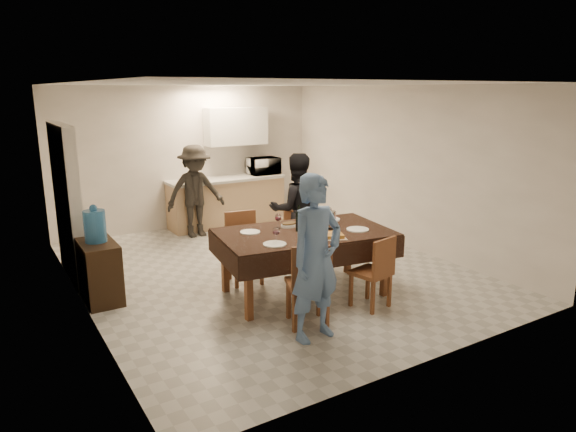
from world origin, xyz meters
name	(u,v)px	position (x,y,z in m)	size (l,w,h in m)	color
floor	(269,270)	(0.00, 0.00, 0.00)	(5.00, 6.00, 0.02)	beige
ceiling	(267,84)	(0.00, 0.00, 2.60)	(5.00, 6.00, 0.02)	white
wall_back	(189,157)	(0.00, 3.00, 1.30)	(5.00, 0.02, 2.60)	silver
wall_front	(433,231)	(0.00, -3.00, 1.30)	(5.00, 0.02, 2.60)	silver
wall_left	(75,201)	(-2.50, 0.00, 1.30)	(0.02, 6.00, 2.60)	silver
wall_right	(402,167)	(2.50, 0.00, 1.30)	(0.02, 6.00, 2.60)	silver
stub_partition	(67,203)	(-2.42, 1.20, 1.05)	(0.15, 1.40, 2.10)	silver
kitchen_base_cabinet	(227,203)	(0.60, 2.68, 0.43)	(2.20, 0.60, 0.86)	tan
kitchen_worktop	(226,179)	(0.60, 2.68, 0.89)	(2.24, 0.64, 0.05)	#BBBAB5
upper_cabinet	(236,126)	(0.90, 2.82, 1.85)	(1.20, 0.34, 0.70)	white
dining_table	(304,234)	(-0.04, -0.97, 0.78)	(2.25, 1.51, 0.82)	black
chair_near_left	(312,276)	(-0.49, -1.81, 0.59)	(0.56, 0.58, 0.52)	brown
chair_near_right	(376,266)	(0.41, -1.80, 0.54)	(0.47, 0.48, 0.47)	brown
chair_far_left	(248,243)	(-0.49, -0.31, 0.58)	(0.50, 0.50, 0.51)	brown
chair_far_right	(305,236)	(0.41, -0.30, 0.52)	(0.43, 0.43, 0.46)	brown
console	(99,271)	(-2.28, 0.19, 0.37)	(0.40, 0.80, 0.74)	black
water_jug	(95,226)	(-2.28, 0.19, 0.94)	(0.26, 0.26, 0.39)	#3478B9
wine_bottle	(299,218)	(-0.09, -0.92, 0.99)	(0.08, 0.08, 0.33)	black
water_pitcher	(330,220)	(0.31, -1.02, 0.93)	(0.14, 0.14, 0.22)	white
savoury_tart	(329,236)	(0.06, -1.35, 0.84)	(0.38, 0.28, 0.05)	#B88336
salad_bowl	(316,222)	(0.26, -0.79, 0.86)	(0.18, 0.18, 0.07)	white
mushroom_dish	(289,226)	(-0.09, -0.69, 0.84)	(0.20, 0.20, 0.04)	white
wine_glass_a	(276,235)	(-0.59, -1.22, 0.92)	(0.08, 0.08, 0.19)	white
wine_glass_b	(329,214)	(0.51, -0.72, 0.92)	(0.09, 0.09, 0.20)	white
wine_glass_c	(278,221)	(-0.24, -0.67, 0.92)	(0.08, 0.08, 0.19)	white
plate_near_left	(275,244)	(-0.64, -1.27, 0.83)	(0.27, 0.27, 0.02)	white
plate_near_right	(358,229)	(0.56, -1.27, 0.83)	(0.28, 0.28, 0.02)	white
plate_far_left	(250,232)	(-0.64, -0.67, 0.83)	(0.25, 0.25, 0.01)	white
plate_far_right	(329,219)	(0.56, -0.67, 0.83)	(0.29, 0.29, 0.02)	white
microwave	(264,166)	(1.41, 2.68, 1.07)	(0.59, 0.40, 0.33)	white
person_near	(316,258)	(-0.59, -2.02, 0.87)	(0.63, 0.41, 1.73)	#5D80B6
person_far	(296,209)	(0.51, 0.08, 0.82)	(0.80, 0.62, 1.65)	black
person_kitchen	(195,191)	(-0.20, 2.23, 0.81)	(1.04, 0.60, 1.61)	black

